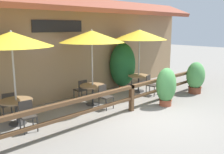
% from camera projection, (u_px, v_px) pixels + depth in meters
% --- Properties ---
extents(ground_plane, '(60.00, 60.00, 0.00)m').
position_uv_depth(ground_plane, '(155.00, 118.00, 8.27)').
color(ground_plane, gray).
extents(building_facade, '(14.28, 1.49, 4.23)m').
position_uv_depth(building_facade, '(79.00, 46.00, 10.72)').
color(building_facade, '#997A56').
rests_on(building_facade, ground).
extents(patio_railing, '(10.40, 0.14, 0.95)m').
position_uv_depth(patio_railing, '(132.00, 92.00, 8.87)').
color(patio_railing, brown).
rests_on(patio_railing, ground).
extents(patio_umbrella_near, '(2.45, 2.45, 2.88)m').
position_uv_depth(patio_umbrella_near, '(11.00, 39.00, 7.29)').
color(patio_umbrella_near, '#B7B2A8').
rests_on(patio_umbrella_near, ground).
extents(dining_table_near, '(0.99, 0.99, 0.77)m').
position_uv_depth(dining_table_near, '(16.00, 105.00, 7.70)').
color(dining_table_near, olive).
rests_on(dining_table_near, ground).
extents(chair_near_streetside, '(0.47, 0.47, 0.88)m').
position_uv_depth(chair_near_streetside, '(27.00, 114.00, 7.22)').
color(chair_near_streetside, '#332D28').
rests_on(chair_near_streetside, ground).
extents(chair_near_wallside, '(0.44, 0.44, 0.88)m').
position_uv_depth(chair_near_wallside, '(8.00, 104.00, 8.22)').
color(chair_near_wallside, '#332D28').
rests_on(chair_near_wallside, ground).
extents(patio_umbrella_middle, '(2.45, 2.45, 2.88)m').
position_uv_depth(patio_umbrella_middle, '(92.00, 36.00, 9.24)').
color(patio_umbrella_middle, '#B7B2A8').
rests_on(patio_umbrella_middle, ground).
extents(dining_table_middle, '(0.99, 0.99, 0.77)m').
position_uv_depth(dining_table_middle, '(93.00, 89.00, 9.64)').
color(dining_table_middle, olive).
rests_on(dining_table_middle, ground).
extents(chair_middle_streetside, '(0.45, 0.45, 0.88)m').
position_uv_depth(chair_middle_streetside, '(105.00, 95.00, 9.19)').
color(chair_middle_streetside, '#332D28').
rests_on(chair_middle_streetside, ground).
extents(chair_middle_wallside, '(0.45, 0.45, 0.88)m').
position_uv_depth(chair_middle_wallside, '(81.00, 89.00, 10.13)').
color(chair_middle_wallside, '#332D28').
rests_on(chair_middle_wallside, ground).
extents(patio_umbrella_far, '(2.45, 2.45, 2.88)m').
position_uv_depth(patio_umbrella_far, '(140.00, 35.00, 11.18)').
color(patio_umbrella_far, '#B7B2A8').
rests_on(patio_umbrella_far, ground).
extents(dining_table_far, '(0.99, 0.99, 0.77)m').
position_uv_depth(dining_table_far, '(139.00, 78.00, 11.58)').
color(dining_table_far, olive).
rests_on(dining_table_far, ground).
extents(chair_far_streetside, '(0.51, 0.51, 0.88)m').
position_uv_depth(chair_far_streetside, '(151.00, 84.00, 11.01)').
color(chair_far_streetside, '#332D28').
rests_on(chair_far_streetside, ground).
extents(chair_far_wallside, '(0.51, 0.51, 0.88)m').
position_uv_depth(chair_far_wallside, '(128.00, 78.00, 12.21)').
color(chair_far_wallside, '#332D28').
rests_on(chair_far_wallside, ground).
extents(potted_plant_corner_fern, '(0.88, 0.79, 1.43)m').
position_uv_depth(potted_plant_corner_fern, '(196.00, 77.00, 11.27)').
color(potted_plant_corner_fern, brown).
rests_on(potted_plant_corner_fern, ground).
extents(potted_plant_entrance_palm, '(0.81, 0.73, 1.47)m').
position_uv_depth(potted_plant_entrance_palm, '(166.00, 86.00, 9.47)').
color(potted_plant_entrance_palm, '#9E4C33').
rests_on(potted_plant_entrance_palm, ground).
extents(potted_plant_tall_tropical, '(1.30, 1.17, 2.22)m').
position_uv_depth(potted_plant_tall_tropical, '(123.00, 65.00, 12.01)').
color(potted_plant_tall_tropical, '#9E4C33').
rests_on(potted_plant_tall_tropical, ground).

